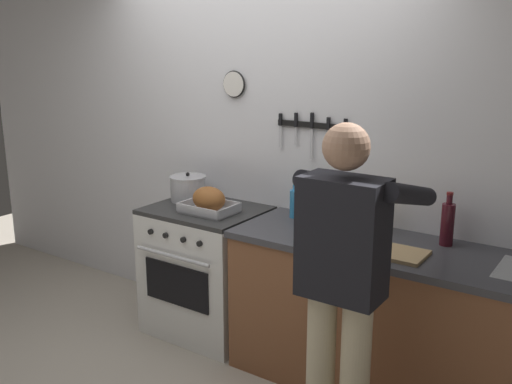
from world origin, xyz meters
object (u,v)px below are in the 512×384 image
Objects in this scene: person_cook at (343,276)px; stock_pot at (188,188)px; stove at (207,270)px; bottle_cooking_oil at (379,215)px; bottle_soy_sauce at (318,212)px; bottle_wine_red at (447,223)px; bottle_hot_sauce at (344,218)px; bottle_dish_soap at (295,203)px; bottle_olive_oil at (308,202)px; roasting_pan at (209,201)px; cutting_board at (391,252)px.

person_cook is 1.74m from stock_pot.
stock_pot is at bearing 63.99° from person_cook.
bottle_cooking_oil reaches higher than stove.
person_cook is 0.95m from bottle_soy_sauce.
stove is 0.96m from bottle_soy_sauce.
bottle_hot_sauce is at bearing -172.02° from bottle_wine_red.
person_cook is 6.19× the size of bottle_cooking_oil.
stove is 3.86× the size of bottle_dish_soap.
bottle_olive_oil is 1.03× the size of bottle_wine_red.
bottle_wine_red is at bearing 6.51° from stove.
person_cook is at bearing -47.77° from bottle_dish_soap.
bottle_cooking_oil reaches higher than stock_pot.
bottle_dish_soap is 1.28× the size of bottle_soy_sauce.
bottle_cooking_oil is at bearing 11.24° from person_cook.
person_cook reaches higher than bottle_soy_sauce.
roasting_pan is 1.11m from bottle_cooking_oil.
stove is at bearing -165.33° from bottle_dish_soap.
bottle_wine_red is at bearing 4.76° from bottle_soy_sauce.
bottle_soy_sauce is (0.71, 0.18, -0.00)m from roasting_pan.
cutting_board is at bearing -122.85° from bottle_wine_red.
bottle_olive_oil is at bearing 173.43° from bottle_hot_sauce.
roasting_pan reaches higher than cutting_board.
stock_pot is 1.40× the size of bottle_soy_sauce.
bottle_soy_sauce is at bearing -172.40° from bottle_cooking_oil.
roasting_pan reaches higher than stove.
cutting_board is 0.63m from bottle_soy_sauce.
bottle_olive_oil is (-0.27, 0.03, 0.06)m from bottle_hot_sauce.
stock_pot is 1.22m from bottle_hot_sauce.
person_cook is 9.29× the size of bottle_hot_sauce.
stove is 2.98× the size of bottle_wine_red.
stove is 1.12m from bottle_hot_sauce.
bottle_hot_sauce is at bearing 150.00° from cutting_board.
person_cook is 1.10m from bottle_dish_soap.
bottle_wine_red is at bearing 2.04° from bottle_cooking_oil.
stove is at bearing 142.69° from roasting_pan.
bottle_hot_sauce is 0.59× the size of bottle_wine_red.
stove is 4.94× the size of bottle_soy_sauce.
bottle_cooking_oil is (1.18, 0.17, 0.56)m from stove.
bottle_wine_red is 0.78m from bottle_soy_sauce.
bottle_dish_soap is 0.20m from bottle_soy_sauce.
bottle_olive_oil reaches higher than bottle_dish_soap.
bottle_wine_red reaches higher than bottle_dish_soap.
stock_pot is at bearing -177.63° from bottle_olive_oil.
bottle_hot_sauce is 0.19m from bottle_soy_sauce.
bottle_cooking_oil is at bearing 7.60° from bottle_soy_sauce.
bottle_wine_red is at bearing 57.15° from cutting_board.
bottle_cooking_oil is at bearing 4.64° from bottle_olive_oil.
bottle_hot_sauce is (-0.36, 0.75, 0.02)m from person_cook.
bottle_dish_soap is (0.52, 0.23, 0.02)m from roasting_pan.
bottle_dish_soap is (0.84, 0.07, 0.01)m from stock_pot.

